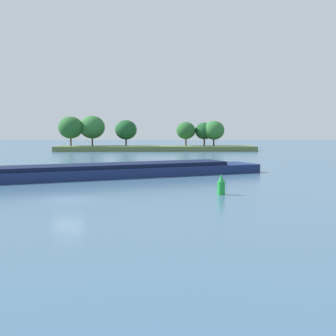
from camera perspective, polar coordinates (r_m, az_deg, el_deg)
name	(u,v)px	position (r m, az deg, el deg)	size (l,w,h in m)	color
ground_plane	(68,200)	(39.42, -12.40, -3.90)	(400.00, 400.00, 0.00)	#3D607F
treeline_island	(141,136)	(123.70, -3.34, 3.99)	(53.38, 10.66, 9.47)	#566B3D
cargo_barge	(93,171)	(56.01, -9.43, -0.34)	(42.00, 22.06, 5.76)	navy
channel_buoy_green	(221,186)	(41.54, 6.67, -2.24)	(0.70, 0.70, 1.90)	green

